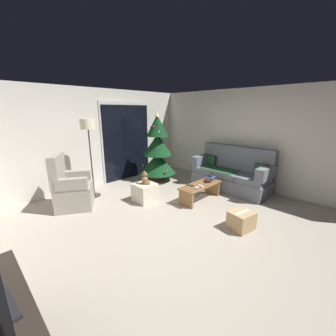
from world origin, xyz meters
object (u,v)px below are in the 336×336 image
at_px(couch, 231,174).
at_px(remote_black, 207,182).
at_px(remote_white, 201,186).
at_px(teddy_bear_chestnut, 145,179).
at_px(cell_phone, 210,176).
at_px(ottoman, 145,192).
at_px(book_stack, 210,179).
at_px(armchair, 71,189).
at_px(remote_graphite, 191,185).
at_px(coffee_table, 200,189).
at_px(floor_lamp, 88,132).
at_px(christmas_tree, 158,151).
at_px(cardboard_box_taped_mid_floor, 241,220).
at_px(remote_silver, 197,188).

relative_size(couch, remote_black, 12.48).
xyz_separation_m(remote_white, teddy_bear_chestnut, (-0.80, 0.91, 0.14)).
height_order(cell_phone, ottoman, cell_phone).
distance_m(book_stack, armchair, 3.04).
bearing_deg(armchair, remote_graphite, -38.64).
bearing_deg(coffee_table, cell_phone, 5.75).
height_order(floor_lamp, ottoman, floor_lamp).
bearing_deg(armchair, ottoman, -32.54).
height_order(remote_white, book_stack, book_stack).
relative_size(cell_phone, ottoman, 0.33).
bearing_deg(ottoman, book_stack, -31.45).
bearing_deg(teddy_bear_chestnut, book_stack, -31.38).
bearing_deg(cell_phone, teddy_bear_chestnut, 166.78).
relative_size(book_stack, cell_phone, 1.94).
distance_m(remote_graphite, christmas_tree, 1.78).
distance_m(book_stack, ottoman, 1.55).
relative_size(remote_black, remote_graphite, 1.00).
distance_m(book_stack, christmas_tree, 1.75).
bearing_deg(remote_black, cardboard_box_taped_mid_floor, 20.21).
distance_m(couch, teddy_bear_chestnut, 2.25).
bearing_deg(armchair, remote_silver, -41.83).
bearing_deg(remote_graphite, floor_lamp, -65.08).
distance_m(christmas_tree, armchair, 2.50).
height_order(remote_white, ottoman, ottoman).
relative_size(remote_black, ottoman, 0.35).
height_order(cell_phone, teddy_bear_chestnut, teddy_bear_chestnut).
xyz_separation_m(remote_black, remote_white, (-0.30, -0.05, 0.00)).
bearing_deg(armchair, coffee_table, -36.90).
xyz_separation_m(remote_white, christmas_tree, (0.38, 1.81, 0.47)).
relative_size(remote_graphite, ottoman, 0.35).
distance_m(couch, remote_graphite, 1.38).
bearing_deg(coffee_table, couch, -5.99).
relative_size(cell_phone, floor_lamp, 0.08).
xyz_separation_m(remote_black, ottoman, (-1.11, 0.87, -0.18)).
relative_size(book_stack, floor_lamp, 0.16).
bearing_deg(christmas_tree, ottoman, -143.33).
xyz_separation_m(cell_phone, teddy_bear_chestnut, (-1.32, 0.78, 0.07)).
bearing_deg(remote_graphite, remote_black, 152.80).
height_order(remote_white, remote_graphite, same).
xyz_separation_m(floor_lamp, teddy_bear_chestnut, (0.68, -1.07, -0.98)).
bearing_deg(teddy_bear_chestnut, floor_lamp, 122.28).
bearing_deg(couch, christmas_tree, 114.93).
xyz_separation_m(couch, book_stack, (-0.74, 0.15, 0.01)).
height_order(couch, floor_lamp, floor_lamp).
bearing_deg(teddy_bear_chestnut, cell_phone, -30.58).
xyz_separation_m(armchair, cardboard_box_taped_mid_floor, (1.69, -2.87, -0.25)).
xyz_separation_m(ottoman, cardboard_box_taped_mid_floor, (0.43, -2.06, -0.05)).
xyz_separation_m(remote_white, cardboard_box_taped_mid_floor, (-0.38, -1.14, -0.23)).
bearing_deg(couch, remote_graphite, 171.59).
bearing_deg(remote_silver, cell_phone, -89.48).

